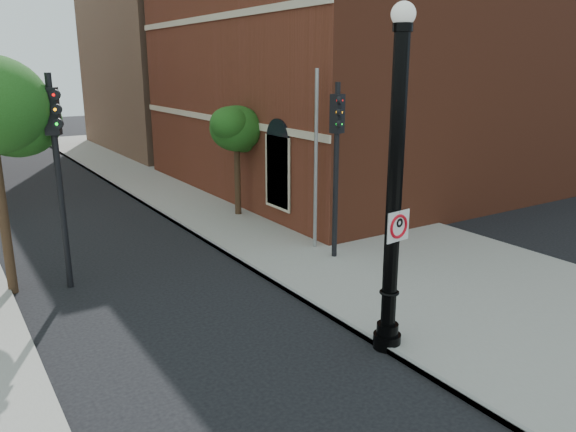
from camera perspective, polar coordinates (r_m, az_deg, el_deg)
ground at (r=10.81m, az=1.87°, el=-16.63°), size 120.00×120.00×0.00m
sidewalk_right at (r=21.58m, az=-0.05°, el=0.03°), size 8.00×60.00×0.12m
curb_edge at (r=19.81m, az=-9.71°, el=-1.56°), size 0.10×60.00×0.14m
brick_wall_building at (r=30.26m, az=12.37°, el=15.88°), size 22.30×16.30×12.50m
bg_building_tan_b at (r=43.16m, az=-3.34°, el=16.86°), size 22.00×14.00×14.00m
lamppost at (r=11.05m, az=10.71°, el=1.50°), size 0.57×0.57×6.78m
no_parking_sign at (r=11.04m, az=11.14°, el=-1.00°), size 0.61×0.11×0.61m
traffic_signal_left at (r=15.12m, az=-22.51°, el=6.48°), size 0.45×0.49×5.50m
traffic_signal_right at (r=16.17m, az=4.98°, el=7.37°), size 0.40×0.46×5.22m
utility_pole at (r=17.17m, az=2.84°, el=5.42°), size 0.11×0.11×5.59m
street_tree_c at (r=21.20m, az=-5.25°, el=8.70°), size 2.35×2.13×4.24m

